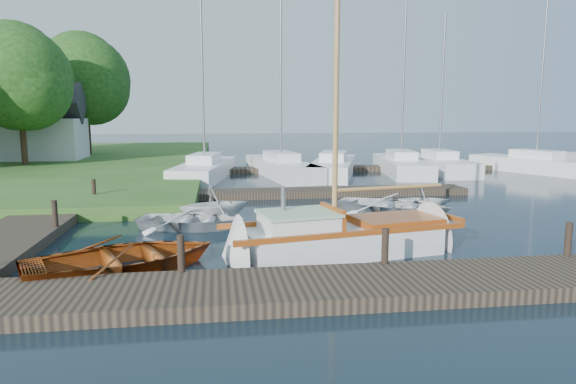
{
  "coord_description": "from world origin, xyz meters",
  "views": [
    {
      "loc": [
        -2.22,
        -15.77,
        3.64
      ],
      "look_at": [
        0.0,
        0.0,
        1.2
      ],
      "focal_mm": 32.0,
      "sensor_mm": 36.0,
      "label": 1
    }
  ],
  "objects": [
    {
      "name": "dinghy",
      "position": [
        -4.38,
        -3.89,
        0.45
      ],
      "size": [
        5.23,
        4.56,
        0.9
      ],
      "primitive_type": "imported",
      "rotation": [
        0.0,
        0.0,
        1.97
      ],
      "color": "#903B0C",
      "rests_on": "ground"
    },
    {
      "name": "ground",
      "position": [
        0.0,
        0.0,
        0.0
      ],
      "size": [
        160.0,
        160.0,
        0.0
      ],
      "primitive_type": "plane",
      "color": "black",
      "rests_on": "ground"
    },
    {
      "name": "mooring_post_1",
      "position": [
        -3.0,
        -5.0,
        0.7
      ],
      "size": [
        0.16,
        0.16,
        0.8
      ],
      "primitive_type": "cylinder",
      "color": "black",
      "rests_on": "near_dock"
    },
    {
      "name": "left_dock",
      "position": [
        -8.0,
        2.0,
        0.15
      ],
      "size": [
        2.2,
        18.0,
        0.3
      ],
      "primitive_type": "cube",
      "color": "black",
      "rests_on": "ground"
    },
    {
      "name": "marina_boat_4",
      "position": [
        11.56,
        14.49,
        0.56
      ],
      "size": [
        2.66,
        7.98,
        9.6
      ],
      "rotation": [
        0.0,
        0.0,
        1.51
      ],
      "color": "silver",
      "rests_on": "ground"
    },
    {
      "name": "near_dock",
      "position": [
        0.0,
        -6.0,
        0.15
      ],
      "size": [
        18.0,
        2.2,
        0.3
      ],
      "primitive_type": "cube",
      "color": "black",
      "rests_on": "ground"
    },
    {
      "name": "tender_d",
      "position": [
        5.55,
        2.49,
        0.52
      ],
      "size": [
        2.25,
        2.04,
        1.04
      ],
      "primitive_type": "imported",
      "rotation": [
        0.0,
        0.0,
        1.38
      ],
      "color": "silver",
      "rests_on": "ground"
    },
    {
      "name": "tender_c",
      "position": [
        4.09,
        1.79,
        0.42
      ],
      "size": [
        5.03,
        4.7,
        0.85
      ],
      "primitive_type": "imported",
      "rotation": [
        0.0,
        0.0,
        0.99
      ],
      "color": "silver",
      "rests_on": "ground"
    },
    {
      "name": "sailboat",
      "position": [
        1.15,
        -2.96,
        0.34
      ],
      "size": [
        7.39,
        3.29,
        9.83
      ],
      "rotation": [
        0.0,
        0.0,
        0.19
      ],
      "color": "silver",
      "rests_on": "ground"
    },
    {
      "name": "mooring_post_2",
      "position": [
        1.5,
        -5.0,
        0.7
      ],
      "size": [
        0.16,
        0.16,
        0.8
      ],
      "primitive_type": "cylinder",
      "color": "black",
      "rests_on": "near_dock"
    },
    {
      "name": "marina_boat_0",
      "position": [
        -2.87,
        13.47,
        0.56
      ],
      "size": [
        3.78,
        8.96,
        10.31
      ],
      "rotation": [
        0.0,
        0.0,
        1.38
      ],
      "color": "silver",
      "rests_on": "ground"
    },
    {
      "name": "far_dock",
      "position": [
        2.0,
        6.5,
        0.15
      ],
      "size": [
        14.0,
        1.6,
        0.3
      ],
      "primitive_type": "cube",
      "color": "black",
      "rests_on": "ground"
    },
    {
      "name": "tree_7",
      "position": [
        -12.0,
        26.05,
        6.2
      ],
      "size": [
        6.83,
        6.83,
        9.38
      ],
      "color": "#332114",
      "rests_on": "shore"
    },
    {
      "name": "marina_boat_1",
      "position": [
        1.59,
        14.22,
        0.56
      ],
      "size": [
        3.63,
        9.7,
        10.26
      ],
      "rotation": [
        0.0,
        0.0,
        1.73
      ],
      "color": "silver",
      "rests_on": "ground"
    },
    {
      "name": "tender_a",
      "position": [
        -3.03,
        0.57,
        0.36
      ],
      "size": [
        3.96,
        3.25,
        0.72
      ],
      "primitive_type": "imported",
      "rotation": [
        0.0,
        0.0,
        1.32
      ],
      "color": "silver",
      "rests_on": "ground"
    },
    {
      "name": "marina_boat_2",
      "position": [
        4.7,
        13.98,
        0.57
      ],
      "size": [
        4.74,
        8.93,
        11.2
      ],
      "rotation": [
        0.0,
        0.0,
        1.26
      ],
      "color": "silver",
      "rests_on": "ground"
    },
    {
      "name": "marina_boat_3",
      "position": [
        9.05,
        14.41,
        0.57
      ],
      "size": [
        3.5,
        8.93,
        11.14
      ],
      "rotation": [
        0.0,
        0.0,
        1.42
      ],
      "color": "silver",
      "rests_on": "ground"
    },
    {
      "name": "mooring_post_3",
      "position": [
        6.0,
        -5.0,
        0.7
      ],
      "size": [
        0.16,
        0.16,
        0.8
      ],
      "primitive_type": "cylinder",
      "color": "black",
      "rests_on": "near_dock"
    },
    {
      "name": "tender_b",
      "position": [
        -2.28,
        1.77,
        0.65
      ],
      "size": [
        3.05,
        2.85,
        1.31
      ],
      "primitive_type": "imported",
      "rotation": [
        0.0,
        0.0,
        1.91
      ],
      "color": "silver",
      "rests_on": "ground"
    },
    {
      "name": "house_c",
      "position": [
        -14.0,
        22.0,
        2.58
      ],
      "size": [
        5.25,
        4.0,
        5.28
      ],
      "color": "beige",
      "rests_on": "shore"
    },
    {
      "name": "tree_3",
      "position": [
        -14.0,
        18.05,
        5.81
      ],
      "size": [
        6.41,
        6.38,
        8.74
      ],
      "color": "#332114",
      "rests_on": "shore"
    },
    {
      "name": "marina_boat_6",
      "position": [
        17.46,
        13.53,
        0.56
      ],
      "size": [
        5.29,
        8.56,
        10.31
      ],
      "rotation": [
        0.0,
        0.0,
        1.97
      ],
      "color": "silver",
      "rests_on": "ground"
    },
    {
      "name": "pontoon",
      "position": [
        10.0,
        16.0,
        0.15
      ],
      "size": [
        30.0,
        1.6,
        0.3
      ],
      "primitive_type": "cube",
      "color": "black",
      "rests_on": "ground"
    },
    {
      "name": "mooring_post_5",
      "position": [
        -7.0,
        5.0,
        0.7
      ],
      "size": [
        0.16,
        0.16,
        0.8
      ],
      "primitive_type": "cylinder",
      "color": "black",
      "rests_on": "left_dock"
    },
    {
      "name": "mooring_post_4",
      "position": [
        -7.0,
        0.0,
        0.7
      ],
      "size": [
        0.16,
        0.16,
        0.8
      ],
      "primitive_type": "cylinder",
      "color": "black",
      "rests_on": "left_dock"
    }
  ]
}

